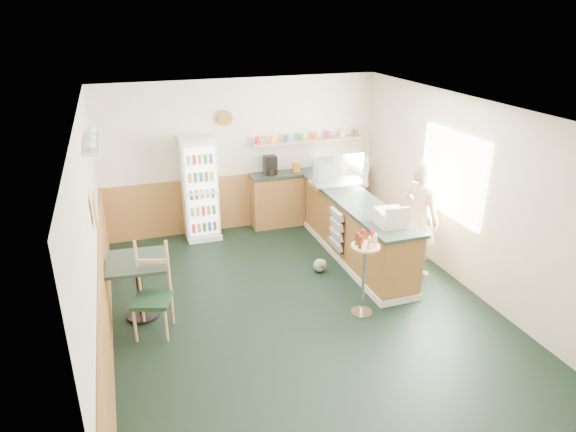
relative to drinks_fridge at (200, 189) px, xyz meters
name	(u,v)px	position (x,y,z in m)	size (l,w,h in m)	color
ground	(299,306)	(0.84, -2.74, -0.89)	(6.00, 6.00, 0.00)	black
room_envelope	(267,187)	(0.62, -2.01, 0.63)	(5.04, 6.02, 2.72)	beige
service_counter	(356,232)	(2.19, -1.66, -0.43)	(0.68, 3.01, 1.01)	#956230
back_counter	(308,194)	(2.03, 0.06, -0.34)	(2.24, 0.42, 1.69)	#956230
drinks_fridge	(200,189)	(0.00, 0.00, 0.00)	(0.59, 0.52, 1.79)	white
display_case	(338,171)	(2.19, -0.89, 0.38)	(0.91, 0.48, 0.52)	silver
cash_register	(390,218)	(2.19, -2.68, 0.23)	(0.37, 0.39, 0.22)	beige
shopkeeper	(420,218)	(2.89, -2.37, 0.00)	(0.60, 0.43, 1.79)	tan
condiment_stand	(365,263)	(1.58, -3.16, -0.14)	(0.37, 0.37, 1.17)	silver
newspaper_rack	(337,230)	(1.84, -1.70, -0.33)	(0.09, 0.42, 0.67)	black
cafe_table	(139,277)	(-1.21, -2.30, -0.31)	(0.83, 0.83, 0.83)	black
cafe_chair	(150,286)	(-1.08, -2.62, -0.27)	(0.55, 0.56, 1.19)	black
dog_doorstop	(320,265)	(1.49, -1.91, -0.78)	(0.21, 0.27, 0.25)	gray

